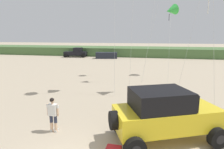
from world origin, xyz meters
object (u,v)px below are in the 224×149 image
at_px(distant_pickup, 76,53).
at_px(kite_white_parafoil, 171,10).
at_px(distant_sedan, 107,55).
at_px(jeep, 165,114).
at_px(person_watching, 53,113).

bearing_deg(distant_pickup, kite_white_parafoil, -41.29).
bearing_deg(distant_sedan, kite_white_parafoil, -64.42).
distance_m(jeep, person_watching, 5.07).
bearing_deg(jeep, distant_pickup, 118.67).
distance_m(distant_pickup, distant_sedan, 6.94).
distance_m(jeep, kite_white_parafoil, 15.86).
xyz_separation_m(person_watching, kite_white_parafoil, (6.16, 15.01, 6.21)).
relative_size(jeep, person_watching, 3.00).
height_order(person_watching, kite_white_parafoil, kite_white_parafoil).
xyz_separation_m(jeep, distant_pickup, (-16.45, 30.09, -0.26)).
relative_size(distant_pickup, kite_white_parafoil, 0.61).
height_order(jeep, distant_sedan, jeep).
bearing_deg(distant_sedan, distant_pickup, 160.27).
bearing_deg(kite_white_parafoil, distant_sedan, 126.68).
xyz_separation_m(distant_pickup, kite_white_parafoil, (17.56, -15.43, 6.21)).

